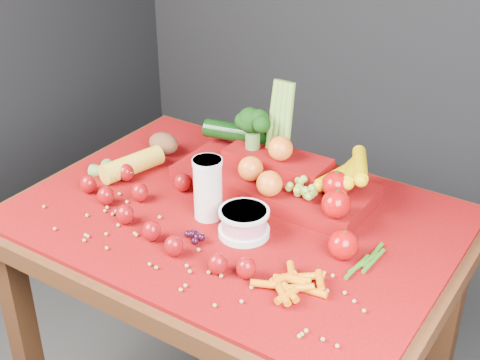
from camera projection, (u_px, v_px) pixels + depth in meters
The scene contains 12 objects.
table at pixel (236, 250), 1.71m from camera, with size 1.10×0.80×0.75m.
red_cloth at pixel (236, 216), 1.66m from camera, with size 1.05×0.75×0.01m, color maroon.
milk_glass at pixel (208, 186), 1.60m from camera, with size 0.07×0.07×0.16m.
yogurt_bowl at pixel (244, 222), 1.56m from camera, with size 0.12×0.12×0.07m.
strawberry_scatter at pixel (153, 212), 1.61m from camera, with size 0.58×0.28×0.05m.
dark_grape_cluster at pixel (192, 238), 1.54m from camera, with size 0.06×0.05×0.03m, color black, non-canonical shape.
soybean_scatter at pixel (187, 252), 1.51m from camera, with size 0.84×0.24×0.01m, color #9E8044, non-canonical shape.
corn_ear at pixel (118, 170), 1.81m from camera, with size 0.22×0.25×0.06m.
potato at pixel (163, 144), 1.93m from camera, with size 0.09×0.07×0.06m, color #55321D.
baby_carrot_pile at pixel (291, 284), 1.39m from camera, with size 0.17×0.17×0.03m, color #D16507, non-canonical shape.
green_bean_pile at pixel (367, 261), 1.47m from camera, with size 0.14×0.12×0.01m, color #2D6316, non-canonical shape.
produce_mound at pixel (282, 172), 1.72m from camera, with size 0.58×0.36×0.27m.
Camera 1 is at (0.78, -1.17, 1.64)m, focal length 50.00 mm.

